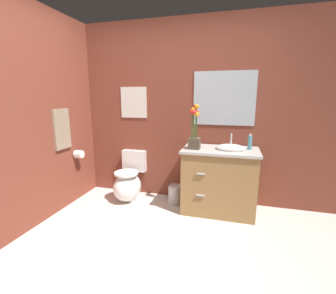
% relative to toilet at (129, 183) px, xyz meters
% --- Properties ---
extents(ground_plane, '(9.48, 9.48, 0.00)m').
position_rel_toilet_xyz_m(ground_plane, '(0.70, -1.30, -0.24)').
color(ground_plane, beige).
extents(wall_back, '(4.43, 0.05, 2.50)m').
position_rel_toilet_xyz_m(wall_back, '(0.90, 0.30, 1.01)').
color(wall_back, brown).
rests_on(wall_back, ground_plane).
extents(wall_left, '(0.05, 4.41, 2.50)m').
position_rel_toilet_xyz_m(wall_left, '(-0.75, -0.83, 1.01)').
color(wall_left, brown).
rests_on(wall_left, ground_plane).
extents(toilet, '(0.38, 0.59, 0.69)m').
position_rel_toilet_xyz_m(toilet, '(0.00, 0.00, 0.00)').
color(toilet, white).
rests_on(toilet, ground_plane).
extents(vanity_cabinet, '(0.94, 0.56, 1.01)m').
position_rel_toilet_xyz_m(vanity_cabinet, '(1.29, -0.03, 0.18)').
color(vanity_cabinet, '#9E7242').
rests_on(vanity_cabinet, ground_plane).
extents(flower_vase, '(0.14, 0.14, 0.55)m').
position_rel_toilet_xyz_m(flower_vase, '(0.96, -0.09, 0.79)').
color(flower_vase, '#4C3D2D').
rests_on(flower_vase, vanity_cabinet).
extents(soap_bottle, '(0.05, 0.05, 0.19)m').
position_rel_toilet_xyz_m(soap_bottle, '(1.63, 0.04, 0.68)').
color(soap_bottle, teal).
rests_on(soap_bottle, vanity_cabinet).
extents(trash_bin, '(0.18, 0.18, 0.27)m').
position_rel_toilet_xyz_m(trash_bin, '(0.69, 0.02, -0.11)').
color(trash_bin, '#B7B7BC').
rests_on(trash_bin, ground_plane).
extents(wall_poster, '(0.40, 0.01, 0.44)m').
position_rel_toilet_xyz_m(wall_poster, '(-0.00, 0.27, 1.15)').
color(wall_poster, silver).
extents(wall_mirror, '(0.80, 0.01, 0.70)m').
position_rel_toilet_xyz_m(wall_mirror, '(1.28, 0.27, 1.21)').
color(wall_mirror, '#B2BCC6').
extents(hanging_towel, '(0.03, 0.28, 0.52)m').
position_rel_toilet_xyz_m(hanging_towel, '(-0.71, -0.42, 0.82)').
color(hanging_towel, gray).
extents(toilet_paper_roll, '(0.11, 0.11, 0.11)m').
position_rel_toilet_xyz_m(toilet_paper_roll, '(-0.66, -0.20, 0.44)').
color(toilet_paper_roll, white).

